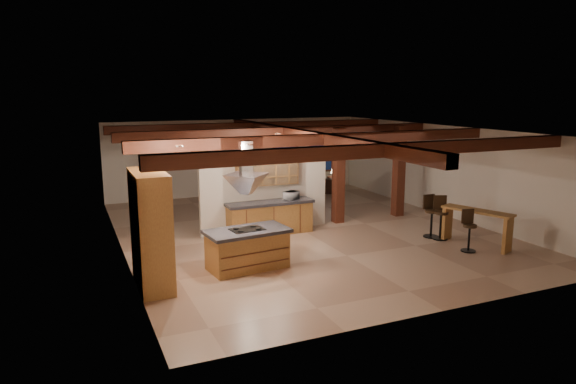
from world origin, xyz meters
name	(u,v)px	position (x,y,z in m)	size (l,w,h in m)	color
ground	(304,231)	(0.00, 0.00, 0.00)	(12.00, 12.00, 0.00)	tan
room_walls	(304,170)	(0.00, 0.00, 1.78)	(12.00, 12.00, 12.00)	beige
ceiling_beams	(304,135)	(0.00, 0.00, 2.76)	(10.00, 12.00, 0.28)	#3D1A0F
timber_posts	(370,163)	(2.50, 0.50, 1.76)	(2.50, 0.30, 2.90)	#3D1A0F
partition_wall	(265,193)	(-1.00, 0.50, 1.10)	(3.80, 0.18, 2.20)	beige
pantry_cabinet	(151,230)	(-4.67, -2.60, 1.20)	(0.67, 1.60, 2.40)	olive
back_counter	(270,217)	(-1.00, 0.11, 0.48)	(2.50, 0.66, 0.94)	olive
upper_display_cabinet	(267,168)	(-1.00, 0.31, 1.85)	(1.80, 0.36, 0.95)	olive
range_hood	(246,191)	(-2.52, -2.35, 1.78)	(1.10, 1.10, 1.40)	silver
back_windows	(304,152)	(2.80, 5.93, 1.50)	(2.70, 0.07, 1.70)	#3D1A0F
framed_art	(200,153)	(-1.50, 5.94, 1.70)	(0.65, 0.05, 0.85)	#3D1A0F
recessed_cans	(239,141)	(-2.53, -1.93, 2.87)	(3.16, 2.46, 0.03)	silver
kitchen_island	(247,248)	(-2.52, -2.35, 0.46)	(1.95, 1.17, 0.92)	olive
dining_table	(274,198)	(0.46, 3.40, 0.29)	(1.65, 0.92, 0.58)	#3E180F
sofa	(315,185)	(2.87, 5.03, 0.30)	(2.04, 0.80, 0.60)	black
microwave	(291,195)	(-0.34, 0.11, 1.05)	(0.41, 0.28, 0.23)	silver
bar_counter	(477,222)	(3.49, -3.10, 0.65)	(1.07, 1.87, 0.96)	olive
side_table	(334,184)	(3.79, 5.12, 0.27)	(0.43, 0.43, 0.54)	#3D1A0F
table_lamp	(334,171)	(3.79, 5.12, 0.77)	(0.28, 0.28, 0.33)	black
bar_stool_a	(469,230)	(2.99, -3.37, 0.54)	(0.39, 0.40, 1.06)	black
bar_stool_b	(431,216)	(2.95, -1.94, 0.59)	(0.41, 0.41, 1.17)	black
bar_stool_c	(441,217)	(3.06, -2.22, 0.60)	(0.44, 0.46, 1.18)	black
dining_chairs	(274,190)	(0.46, 3.40, 0.58)	(1.93, 1.93, 1.14)	#3D1A0F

